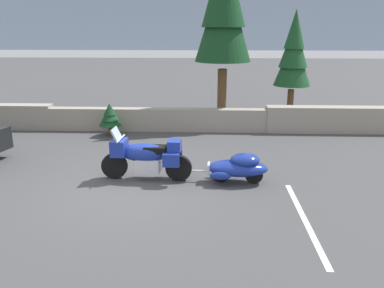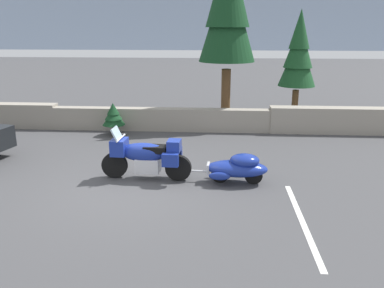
{
  "view_description": "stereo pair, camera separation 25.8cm",
  "coord_description": "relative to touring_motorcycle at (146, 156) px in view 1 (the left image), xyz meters",
  "views": [
    {
      "loc": [
        1.85,
        -8.9,
        3.77
      ],
      "look_at": [
        1.46,
        0.91,
        0.85
      ],
      "focal_mm": 37.47,
      "sensor_mm": 36.0,
      "label": 1
    },
    {
      "loc": [
        2.11,
        -8.89,
        3.77
      ],
      "look_at": [
        1.46,
        0.91,
        0.85
      ],
      "focal_mm": 37.47,
      "sensor_mm": 36.0,
      "label": 2
    }
  ],
  "objects": [
    {
      "name": "ground_plane",
      "position": [
        -0.31,
        -0.58,
        -0.62
      ],
      "size": [
        80.0,
        80.0,
        0.0
      ],
      "primitive_type": "plane",
      "color": "#424244"
    },
    {
      "name": "parking_stripe_marker",
      "position": [
        3.52,
        -2.08,
        -0.62
      ],
      "size": [
        0.12,
        3.6,
        0.01
      ],
      "primitive_type": "cube",
      "color": "silver",
      "rests_on": "ground"
    },
    {
      "name": "pine_sapling_near",
      "position": [
        -1.88,
        4.14,
        0.1
      ],
      "size": [
        0.8,
        0.8,
        1.16
      ],
      "color": "brown",
      "rests_on": "ground"
    },
    {
      "name": "distant_ridgeline",
      "position": [
        -0.31,
        94.94,
        7.38
      ],
      "size": [
        240.0,
        80.0,
        16.0
      ],
      "primitive_type": "cube",
      "color": "#8C9EB7",
      "rests_on": "ground"
    },
    {
      "name": "car_shaped_trailer",
      "position": [
        2.3,
        -0.13,
        -0.21
      ],
      "size": [
        2.22,
        0.81,
        0.76
      ],
      "color": "black",
      "rests_on": "ground"
    },
    {
      "name": "pine_tree_secondary",
      "position": [
        4.91,
        6.84,
        2.12
      ],
      "size": [
        1.47,
        1.47,
        4.39
      ],
      "color": "brown",
      "rests_on": "ground"
    },
    {
      "name": "stone_guard_wall",
      "position": [
        -0.14,
        4.95,
        -0.17
      ],
      "size": [
        24.0,
        0.61,
        0.94
      ],
      "color": "gray",
      "rests_on": "ground"
    },
    {
      "name": "touring_motorcycle",
      "position": [
        0.0,
        0.0,
        0.0
      ],
      "size": [
        2.31,
        0.81,
        1.33
      ],
      "color": "black",
      "rests_on": "ground"
    }
  ]
}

